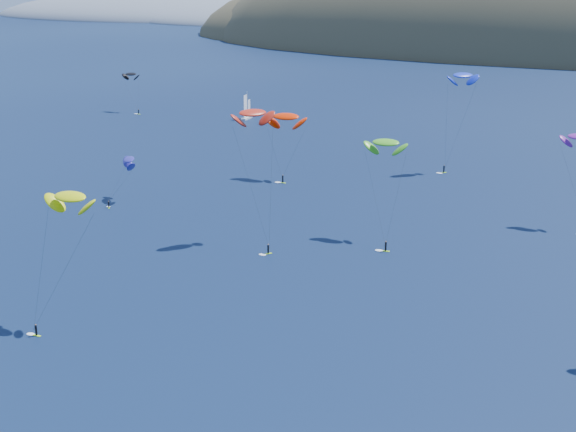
# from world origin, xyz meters

# --- Properties ---
(headland) EXTENTS (460.00, 250.00, 60.00)m
(headland) POSITION_xyz_m (-445.26, 750.08, -3.36)
(headland) COLOR slate
(headland) RESTS_ON ground
(sailboat) EXTENTS (8.15, 7.07, 10.22)m
(sailboat) POSITION_xyz_m (-86.78, 211.72, 0.89)
(sailboat) COLOR silver
(sailboat) RESTS_ON ground
(kitesurfer_1) EXTENTS (11.24, 9.09, 19.35)m
(kitesurfer_1) POSITION_xyz_m (-39.18, 138.38, 16.30)
(kitesurfer_1) COLOR #B0FF1C
(kitesurfer_1) RESTS_ON ground
(kitesurfer_2) EXTENTS (8.73, 9.95, 22.61)m
(kitesurfer_2) POSITION_xyz_m (-33.37, 42.86, 20.15)
(kitesurfer_2) COLOR #B0FF1C
(kitesurfer_2) RESTS_ON ground
(kitesurfer_3) EXTENTS (8.87, 12.61, 21.95)m
(kitesurfer_3) POSITION_xyz_m (-1.60, 102.57, 19.53)
(kitesurfer_3) COLOR #B0FF1C
(kitesurfer_3) RESTS_ON ground
(kitesurfer_4) EXTENTS (9.44, 9.74, 28.51)m
(kitesurfer_4) POSITION_xyz_m (0.96, 164.20, 25.93)
(kitesurfer_4) COLOR #B0FF1C
(kitesurfer_4) RESTS_ON ground
(kitesurfer_9) EXTENTS (11.83, 13.26, 28.46)m
(kitesurfer_9) POSITION_xyz_m (-25.31, 90.03, 25.94)
(kitesurfer_9) COLOR #B0FF1C
(kitesurfer_9) RESTS_ON ground
(kitesurfer_10) EXTENTS (7.98, 13.20, 11.91)m
(kitesurfer_10) POSITION_xyz_m (-65.22, 104.50, 9.71)
(kitesurfer_10) COLOR #B0FF1C
(kitesurfer_10) RESTS_ON ground
(kitesurfer_12) EXTENTS (10.56, 7.20, 16.38)m
(kitesurfer_12) POSITION_xyz_m (-134.95, 209.31, 14.24)
(kitesurfer_12) COLOR #B0FF1C
(kitesurfer_12) RESTS_ON ground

